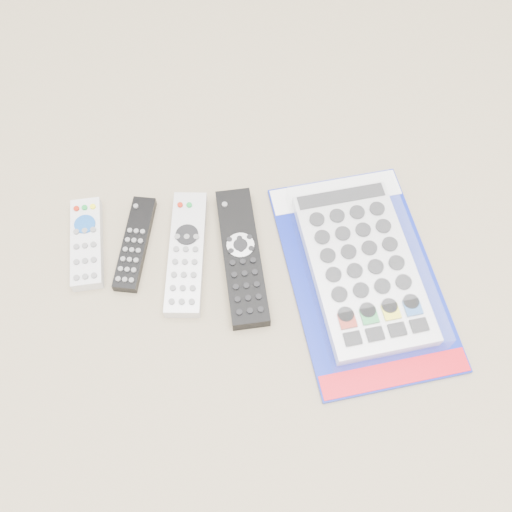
{
  "coord_description": "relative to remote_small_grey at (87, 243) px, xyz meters",
  "views": [
    {
      "loc": [
        0.02,
        -0.38,
        0.78
      ],
      "look_at": [
        0.05,
        0.02,
        0.01
      ],
      "focal_mm": 40.0,
      "sensor_mm": 36.0,
      "label": 1
    }
  ],
  "objects": [
    {
      "name": "jumbo_remote_packaged",
      "position": [
        0.42,
        -0.07,
        0.01
      ],
      "size": [
        0.26,
        0.38,
        0.05
      ],
      "rotation": [
        0.0,
        0.0,
        0.13
      ],
      "color": "#0E1D9A",
      "rests_on": "ground"
    },
    {
      "name": "remote_large_black",
      "position": [
        0.24,
        -0.04,
        0.0
      ],
      "size": [
        0.07,
        0.23,
        0.03
      ],
      "rotation": [
        0.0,
        0.0,
        0.07
      ],
      "color": "black",
      "rests_on": "ground"
    },
    {
      "name": "remote_slim_black",
      "position": [
        0.07,
        -0.01,
        -0.0
      ],
      "size": [
        0.06,
        0.17,
        0.02
      ],
      "rotation": [
        0.0,
        0.0,
        -0.17
      ],
      "color": "black",
      "rests_on": "ground"
    },
    {
      "name": "remote_silver_dvd",
      "position": [
        0.15,
        -0.03,
        0.0
      ],
      "size": [
        0.07,
        0.21,
        0.02
      ],
      "rotation": [
        0.0,
        0.0,
        -0.08
      ],
      "color": "silver",
      "rests_on": "ground"
    },
    {
      "name": "remote_small_grey",
      "position": [
        0.0,
        0.0,
        0.0
      ],
      "size": [
        0.06,
        0.16,
        0.02
      ],
      "rotation": [
        0.0,
        0.0,
        0.08
      ],
      "color": "silver",
      "rests_on": "ground"
    }
  ]
}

